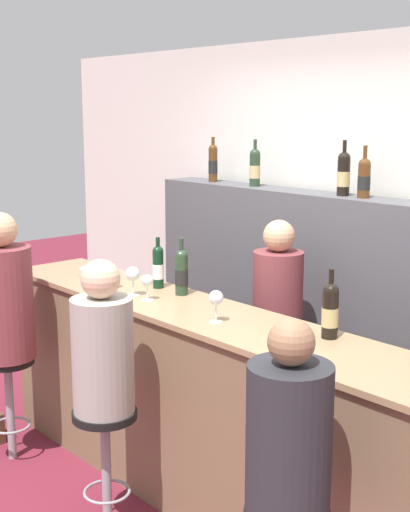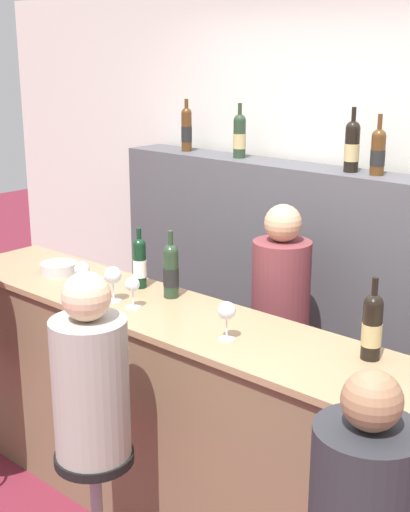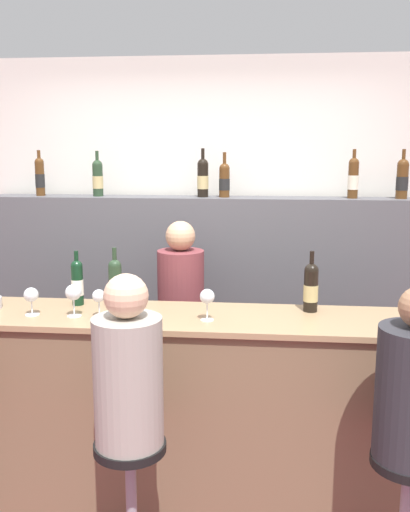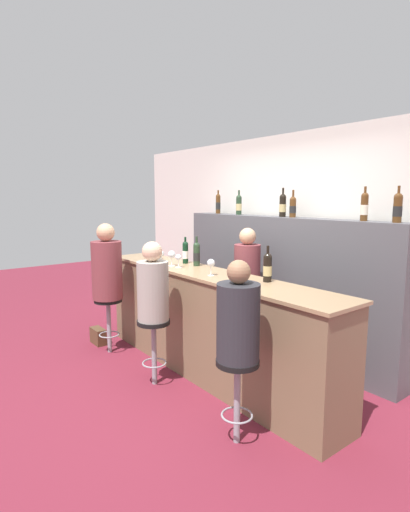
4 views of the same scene
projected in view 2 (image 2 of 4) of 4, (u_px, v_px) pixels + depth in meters
wall_back at (366, 223)px, 3.99m from camera, size 6.40×0.05×2.60m
bar_counter at (210, 435)px, 3.25m from camera, size 3.29×0.54×1.09m
back_bar_cabinet at (340, 316)px, 3.97m from camera, size 3.09×0.28×1.62m
wine_bottle_counter_0 at (140, 262)px, 3.53m from camera, size 0.07×0.07×0.31m
wine_bottle_counter_1 at (171, 270)px, 3.40m from camera, size 0.08×0.08×0.33m
wine_bottle_counter_2 at (372, 326)px, 2.72m from camera, size 0.08×0.08×0.33m
wine_bottle_backbar_0 at (187, 129)px, 4.44m from camera, size 0.07×0.07×0.32m
wine_bottle_backbar_1 at (240, 136)px, 4.17m from camera, size 0.08×0.08×0.32m
wine_bottle_backbar_2 at (352, 146)px, 3.69m from camera, size 0.08×0.08×0.33m
wine_bottle_backbar_3 at (378, 151)px, 3.60m from camera, size 0.08×0.08×0.31m
wine_glass_0 at (82, 270)px, 3.49m from camera, size 0.08×0.08×0.15m
wine_glass_1 at (113, 276)px, 3.34m from camera, size 0.08×0.08×0.17m
wine_glass_2 at (133, 286)px, 3.26m from camera, size 0.07×0.07×0.15m
wine_glass_3 at (227, 312)px, 2.90m from camera, size 0.08×0.08×0.16m
metal_bowl at (59, 268)px, 3.78m from camera, size 0.19×0.19×0.06m
bar_stool_middle at (96, 485)px, 2.95m from camera, size 0.33×0.33×0.66m
guest_seated_middle at (90, 378)px, 2.81m from camera, size 0.31×0.31×0.77m
guest_seated_right at (364, 508)px, 2.04m from camera, size 0.32×0.32×0.75m
bartender at (279, 356)px, 3.71m from camera, size 0.30×0.30×1.51m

